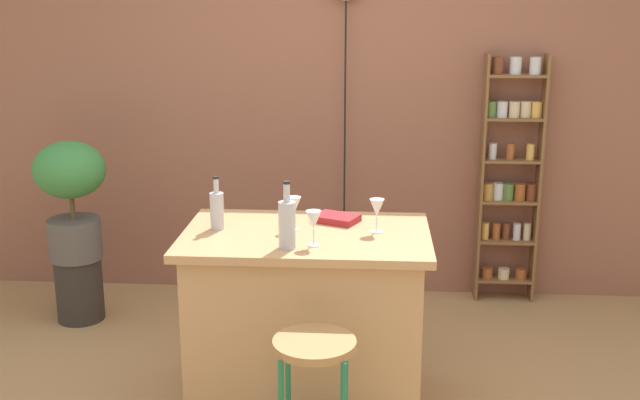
# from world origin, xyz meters

# --- Properties ---
(back_wall) EXTENTS (6.40, 0.10, 2.80)m
(back_wall) POSITION_xyz_m (0.00, 1.95, 1.40)
(back_wall) COLOR #8C5642
(back_wall) RESTS_ON ground
(kitchen_counter) EXTENTS (1.19, 0.77, 0.92)m
(kitchen_counter) POSITION_xyz_m (0.00, 0.30, 0.46)
(kitchen_counter) COLOR tan
(kitchen_counter) RESTS_ON ground
(bar_stool) EXTENTS (0.35, 0.35, 0.65)m
(bar_stool) POSITION_xyz_m (0.09, -0.33, 0.49)
(bar_stool) COLOR #196642
(bar_stool) RESTS_ON ground
(spice_shelf) EXTENTS (0.39, 0.14, 1.66)m
(spice_shelf) POSITION_xyz_m (1.22, 1.81, 0.88)
(spice_shelf) COLOR brown
(spice_shelf) RESTS_ON ground
(plant_stool) EXTENTS (0.29, 0.29, 0.41)m
(plant_stool) POSITION_xyz_m (-1.54, 1.27, 0.21)
(plant_stool) COLOR #2D2823
(plant_stool) RESTS_ON ground
(potted_plant) EXTENTS (0.44, 0.40, 0.75)m
(potted_plant) POSITION_xyz_m (-1.54, 1.27, 0.85)
(potted_plant) COLOR #514C47
(potted_plant) RESTS_ON plant_stool
(bottle_sauce_amber) EXTENTS (0.07, 0.07, 0.26)m
(bottle_sauce_amber) POSITION_xyz_m (-0.44, 0.33, 1.02)
(bottle_sauce_amber) COLOR #B2B2B7
(bottle_sauce_amber) RESTS_ON kitchen_counter
(bottle_olive_oil) EXTENTS (0.08, 0.08, 0.31)m
(bottle_olive_oil) POSITION_xyz_m (-0.06, 0.06, 1.04)
(bottle_olive_oil) COLOR #B2B2B7
(bottle_olive_oil) RESTS_ON kitchen_counter
(wine_glass_left) EXTENTS (0.07, 0.07, 0.16)m
(wine_glass_left) POSITION_xyz_m (-0.06, 0.34, 1.03)
(wine_glass_left) COLOR silver
(wine_glass_left) RESTS_ON kitchen_counter
(wine_glass_center) EXTENTS (0.07, 0.07, 0.16)m
(wine_glass_center) POSITION_xyz_m (0.05, 0.10, 1.03)
(wine_glass_center) COLOR silver
(wine_glass_center) RESTS_ON kitchen_counter
(wine_glass_right) EXTENTS (0.07, 0.07, 0.16)m
(wine_glass_right) POSITION_xyz_m (0.34, 0.33, 1.03)
(wine_glass_right) COLOR silver
(wine_glass_right) RESTS_ON kitchen_counter
(cookbook) EXTENTS (0.25, 0.22, 0.03)m
(cookbook) POSITION_xyz_m (0.14, 0.49, 0.94)
(cookbook) COLOR maroon
(cookbook) RESTS_ON kitchen_counter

